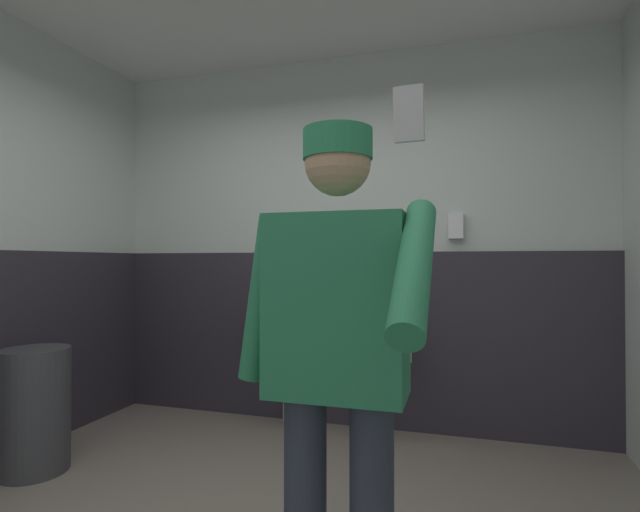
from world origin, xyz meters
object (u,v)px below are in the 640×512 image
(urinal_left, at_px, (282,321))
(trash_bin, at_px, (35,410))
(person, at_px, (337,342))
(soap_dispenser, at_px, (456,226))
(urinal_middle, at_px, (381,325))
(cell_phone, at_px, (409,114))

(urinal_left, distance_m, trash_bin, 1.64)
(person, relative_size, soap_dispenser, 9.17)
(urinal_left, relative_size, urinal_middle, 1.00)
(urinal_middle, bearing_deg, cell_phone, -79.44)
(urinal_left, relative_size, person, 0.75)
(urinal_left, distance_m, cell_phone, 2.74)
(urinal_left, bearing_deg, soap_dispenser, 5.42)
(urinal_middle, xyz_separation_m, cell_phone, (0.44, -2.35, 0.75))
(urinal_middle, bearing_deg, trash_bin, -148.12)
(person, xyz_separation_m, cell_phone, (0.28, -0.50, 0.56))
(urinal_middle, bearing_deg, person, -85.13)
(cell_phone, bearing_deg, soap_dispenser, 93.24)
(cell_phone, distance_m, soap_dispenser, 2.47)
(person, height_order, trash_bin, person)
(trash_bin, xyz_separation_m, soap_dispenser, (2.35, 1.27, 1.12))
(urinal_left, bearing_deg, cell_phone, -63.19)
(urinal_left, relative_size, trash_bin, 1.73)
(person, height_order, cell_phone, person)
(urinal_middle, height_order, trash_bin, urinal_middle)
(urinal_left, bearing_deg, urinal_middle, 0.00)
(cell_phone, distance_m, trash_bin, 2.83)
(cell_phone, relative_size, soap_dispenser, 0.61)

